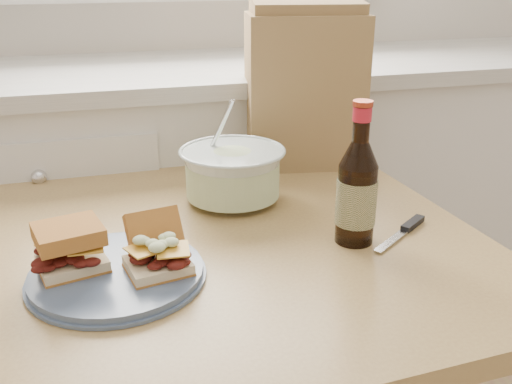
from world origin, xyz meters
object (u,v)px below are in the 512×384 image
object	(u,v)px
coleslaw_bowl	(233,176)
beer_bottle	(357,191)
plate	(117,274)
paper_bag	(304,91)
dining_table	(233,286)

from	to	relation	value
coleslaw_bowl	beer_bottle	xyz separation A→B (m)	(0.16, -0.24, 0.04)
plate	paper_bag	world-z (taller)	paper_bag
beer_bottle	paper_bag	distance (m)	0.46
coleslaw_bowl	plate	bearing A→B (deg)	-134.37
dining_table	coleslaw_bowl	bearing A→B (deg)	72.49
plate	dining_table	bearing A→B (deg)	25.73
dining_table	beer_bottle	size ratio (longest dim) A/B	3.61
dining_table	paper_bag	distance (m)	0.54
dining_table	coleslaw_bowl	distance (m)	0.23
dining_table	plate	xyz separation A→B (m)	(-0.21, -0.10, 0.12)
dining_table	paper_bag	size ratio (longest dim) A/B	2.57
plate	beer_bottle	size ratio (longest dim) A/B	1.06
coleslaw_bowl	beer_bottle	distance (m)	0.30
coleslaw_bowl	paper_bag	bearing A→B (deg)	41.70
plate	paper_bag	distance (m)	0.70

